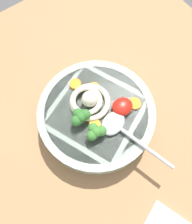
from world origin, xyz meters
TOP-DOWN VIEW (x-y plane):
  - table_slab at (0.00, 0.00)cm, footprint 92.45×92.45cm
  - soup_bowl at (0.22, 0.17)cm, footprint 26.62×26.62cm
  - noodle_pile at (0.20, -2.48)cm, footprint 10.09×9.89cm
  - soup_spoon at (-1.36, 6.01)cm, footprint 7.76×17.49cm
  - chili_sauce_dollop at (-4.96, 2.92)cm, footprint 4.72×4.24cm
  - broccoli_floret_left at (3.34, 4.25)cm, footprint 4.29×3.69cm
  - broccoli_floret_front at (4.02, -0.13)cm, footprint 4.58×3.94cm
  - carrot_slice_extra_b at (-7.94, 3.79)cm, footprint 2.88×2.88cm
  - carrot_slice_far at (0.12, -8.17)cm, footprint 2.66×2.66cm
  - carrot_slice_beside_noodles at (-3.20, -5.16)cm, footprint 2.06×2.06cm
  - carrot_slice_beside_chili at (2.23, 2.48)cm, footprint 2.48×2.48cm

SIDE VIEW (x-z plane):
  - table_slab at x=0.00cm, z-range 0.00..2.60cm
  - soup_bowl at x=0.22cm, z-range 2.71..9.09cm
  - carrot_slice_beside_noodles at x=-3.20cm, z-range 8.98..9.50cm
  - carrot_slice_extra_b at x=-7.94cm, z-range 8.98..9.51cm
  - carrot_slice_beside_chili at x=2.23cm, z-range 8.98..9.64cm
  - carrot_slice_far at x=0.12cm, z-range 8.98..9.69cm
  - soup_spoon at x=-1.36cm, z-range 8.98..10.58cm
  - chili_sauce_dollop at x=-4.96cm, z-range 8.98..11.10cm
  - noodle_pile at x=0.20cm, z-range 8.22..12.27cm
  - broccoli_floret_left at x=3.34cm, z-range 9.41..12.80cm
  - broccoli_floret_front at x=4.02cm, z-range 9.44..13.06cm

